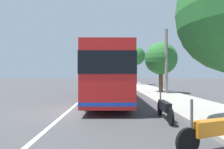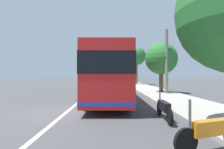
% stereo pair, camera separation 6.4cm
% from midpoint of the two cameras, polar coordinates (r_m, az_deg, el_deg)
% --- Properties ---
extents(ground_plane, '(220.00, 220.00, 0.00)m').
position_cam_midpoint_polar(ground_plane, '(9.34, -13.89, -11.43)').
color(ground_plane, '#424244').
extents(sidewalk_curb, '(110.00, 3.60, 0.14)m').
position_cam_midpoint_polar(sidewalk_curb, '(19.56, 13.77, -5.35)').
color(sidewalk_curb, '#9E998E').
rests_on(sidewalk_curb, ground).
extents(lane_divider_line, '(110.00, 0.16, 0.01)m').
position_cam_midpoint_polar(lane_divider_line, '(19.12, -6.75, -5.68)').
color(lane_divider_line, silver).
rests_on(lane_divider_line, ground).
extents(coach_bus, '(11.10, 2.56, 3.38)m').
position_cam_midpoint_polar(coach_bus, '(12.93, -0.82, 0.22)').
color(coach_bus, red).
rests_on(coach_bus, ground).
extents(motorcycle_far_end, '(0.77, 2.04, 1.26)m').
position_cam_midpoint_polar(motorcycle_far_end, '(5.09, 29.28, -15.51)').
color(motorcycle_far_end, black).
rests_on(motorcycle_far_end, ground).
extents(motorcycle_angled, '(2.27, 0.29, 1.27)m').
position_cam_midpoint_polar(motorcycle_angled, '(7.73, 16.39, -10.18)').
color(motorcycle_angled, black).
rests_on(motorcycle_angled, ground).
extents(car_side_street, '(4.43, 2.06, 1.43)m').
position_cam_midpoint_polar(car_side_street, '(24.60, -1.30, -2.86)').
color(car_side_street, gold).
rests_on(car_side_street, ground).
extents(car_behind_bus, '(4.36, 1.91, 1.44)m').
position_cam_midpoint_polar(car_behind_bus, '(48.42, 0.44, -1.59)').
color(car_behind_bus, '#2D7238').
rests_on(car_behind_bus, ground).
extents(car_far_distant, '(4.60, 2.11, 1.45)m').
position_cam_midpoint_polar(car_far_distant, '(39.30, 0.55, -1.90)').
color(car_far_distant, silver).
rests_on(car_far_distant, ground).
extents(roadside_tree_mid_block, '(3.26, 3.26, 5.16)m').
position_cam_midpoint_polar(roadside_tree_mid_block, '(18.93, 15.44, 4.88)').
color(roadside_tree_mid_block, brown).
rests_on(roadside_tree_mid_block, ground).
extents(roadside_tree_far_block, '(3.53, 3.53, 7.31)m').
position_cam_midpoint_polar(roadside_tree_far_block, '(34.87, 7.85, 5.80)').
color(roadside_tree_far_block, brown).
rests_on(roadside_tree_far_block, ground).
extents(utility_pole, '(0.30, 0.30, 6.12)m').
position_cam_midpoint_polar(utility_pole, '(17.50, 17.03, 3.86)').
color(utility_pole, slate).
rests_on(utility_pole, ground).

